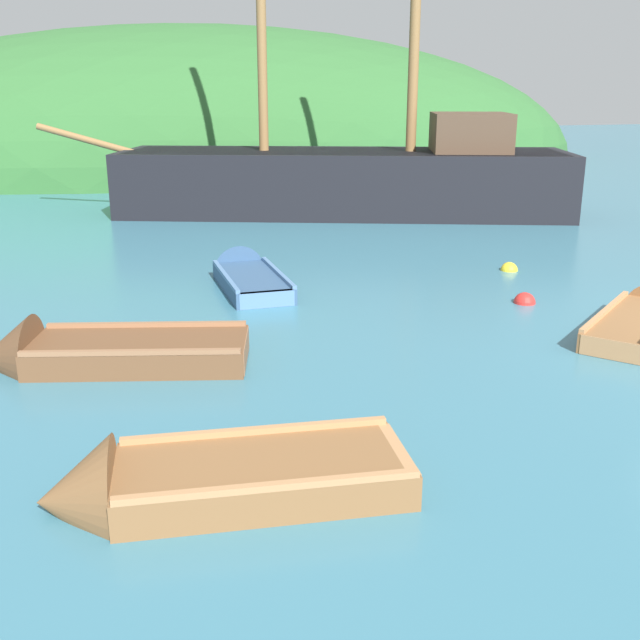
{
  "coord_description": "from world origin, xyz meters",
  "views": [
    {
      "loc": [
        -9.28,
        -7.89,
        3.68
      ],
      "look_at": [
        -6.25,
        2.28,
        0.37
      ],
      "focal_mm": 41.91,
      "sensor_mm": 36.0,
      "label": 1
    }
  ],
  "objects_px": {
    "rowboat_outer_right": "(640,322)",
    "rowboat_near_dock": "(94,356)",
    "sailing_ship": "(348,189)",
    "buoy_yellow": "(509,270)",
    "rowboat_portside": "(246,279)",
    "rowboat_center": "(201,487)",
    "buoy_red": "(524,303)"
  },
  "relations": [
    {
      "from": "sailing_ship",
      "to": "rowboat_outer_right",
      "type": "distance_m",
      "value": 12.16
    },
    {
      "from": "rowboat_center",
      "to": "sailing_ship",
      "type": "bearing_deg",
      "value": -107.37
    },
    {
      "from": "rowboat_outer_right",
      "to": "rowboat_center",
      "type": "height_order",
      "value": "rowboat_center"
    },
    {
      "from": "rowboat_portside",
      "to": "buoy_yellow",
      "type": "height_order",
      "value": "rowboat_portside"
    },
    {
      "from": "rowboat_portside",
      "to": "rowboat_near_dock",
      "type": "relative_size",
      "value": 0.83
    },
    {
      "from": "sailing_ship",
      "to": "buoy_yellow",
      "type": "distance_m",
      "value": 8.14
    },
    {
      "from": "rowboat_center",
      "to": "rowboat_outer_right",
      "type": "bearing_deg",
      "value": -150.66
    },
    {
      "from": "buoy_red",
      "to": "buoy_yellow",
      "type": "xyz_separation_m",
      "value": [
        1.02,
        2.28,
        0.0
      ]
    },
    {
      "from": "rowboat_near_dock",
      "to": "buoy_yellow",
      "type": "height_order",
      "value": "rowboat_near_dock"
    },
    {
      "from": "rowboat_portside",
      "to": "rowboat_outer_right",
      "type": "height_order",
      "value": "rowboat_portside"
    },
    {
      "from": "rowboat_portside",
      "to": "buoy_red",
      "type": "height_order",
      "value": "rowboat_portside"
    },
    {
      "from": "sailing_ship",
      "to": "rowboat_portside",
      "type": "bearing_deg",
      "value": 78.22
    },
    {
      "from": "buoy_red",
      "to": "rowboat_portside",
      "type": "bearing_deg",
      "value": 147.87
    },
    {
      "from": "sailing_ship",
      "to": "rowboat_center",
      "type": "height_order",
      "value": "sailing_ship"
    },
    {
      "from": "rowboat_outer_right",
      "to": "rowboat_near_dock",
      "type": "bearing_deg",
      "value": 136.42
    },
    {
      "from": "rowboat_portside",
      "to": "buoy_red",
      "type": "distance_m",
      "value": 5.3
    },
    {
      "from": "rowboat_center",
      "to": "rowboat_near_dock",
      "type": "bearing_deg",
      "value": -70.85
    },
    {
      "from": "rowboat_portside",
      "to": "rowboat_center",
      "type": "bearing_deg",
      "value": 165.47
    },
    {
      "from": "sailing_ship",
      "to": "rowboat_near_dock",
      "type": "xyz_separation_m",
      "value": [
        -7.55,
        -11.39,
        -0.6
      ]
    },
    {
      "from": "rowboat_near_dock",
      "to": "buoy_yellow",
      "type": "distance_m",
      "value": 9.04
    },
    {
      "from": "rowboat_center",
      "to": "buoy_yellow",
      "type": "height_order",
      "value": "rowboat_center"
    },
    {
      "from": "rowboat_portside",
      "to": "buoy_yellow",
      "type": "xyz_separation_m",
      "value": [
        5.5,
        -0.54,
        -0.09
      ]
    },
    {
      "from": "buoy_yellow",
      "to": "rowboat_portside",
      "type": "bearing_deg",
      "value": 174.45
    },
    {
      "from": "rowboat_portside",
      "to": "rowboat_center",
      "type": "relative_size",
      "value": 0.9
    },
    {
      "from": "rowboat_outer_right",
      "to": "buoy_red",
      "type": "distance_m",
      "value": 2.04
    },
    {
      "from": "rowboat_outer_right",
      "to": "rowboat_near_dock",
      "type": "relative_size",
      "value": 0.82
    },
    {
      "from": "rowboat_portside",
      "to": "buoy_yellow",
      "type": "bearing_deg",
      "value": -95.86
    },
    {
      "from": "rowboat_portside",
      "to": "rowboat_near_dock",
      "type": "xyz_separation_m",
      "value": [
        -2.9,
        -3.86,
        0.03
      ]
    },
    {
      "from": "buoy_yellow",
      "to": "rowboat_center",
      "type": "bearing_deg",
      "value": -135.81
    },
    {
      "from": "buoy_yellow",
      "to": "rowboat_near_dock",
      "type": "bearing_deg",
      "value": -158.42
    },
    {
      "from": "sailing_ship",
      "to": "rowboat_portside",
      "type": "xyz_separation_m",
      "value": [
        -4.65,
        -7.53,
        -0.63
      ]
    },
    {
      "from": "rowboat_near_dock",
      "to": "buoy_yellow",
      "type": "bearing_deg",
      "value": -143.95
    }
  ]
}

